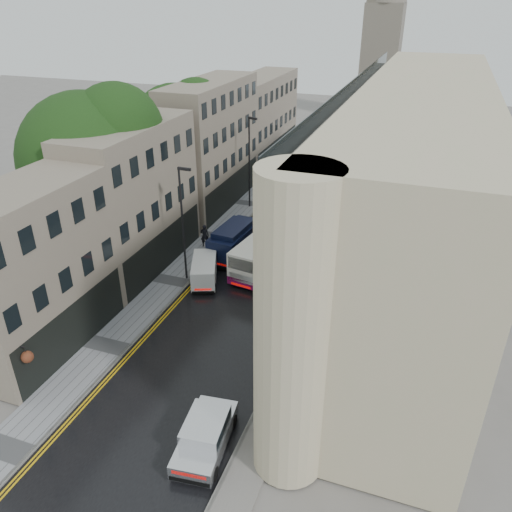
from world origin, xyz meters
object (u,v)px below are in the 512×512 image
Objects in this scene: white_van at (192,281)px; navy_van at (212,247)px; tree_near at (90,181)px; pedestrian at (205,236)px; white_lorry at (327,207)px; lamp_post_near at (183,226)px; tree_far at (177,146)px; lamp_post_far at (249,163)px; silver_hatchback at (174,458)px; cream_bus at (243,258)px.

white_van is 0.71× the size of navy_van.
tree_near is 7.02× the size of pedestrian.
tree_near is 3.46× the size of white_van.
tree_near is 1.62× the size of white_lorry.
white_lorry is 11.77m from navy_van.
white_lorry is 0.98× the size of lamp_post_near.
navy_van is (8.07, -10.15, -4.76)m from tree_far.
navy_van is (-7.10, -9.35, -0.80)m from white_lorry.
tree_far reaches higher than lamp_post_far.
tree_far reaches higher than lamp_post_near.
lamp_post_far is (-1.75, 16.59, 3.66)m from white_van.
silver_hatchback is 1.13× the size of white_van.
pedestrian reaches higher than silver_hatchback.
white_lorry is at bearing 82.24° from silver_hatchback.
tree_near is at bearing -179.46° from lamp_post_near.
silver_hatchback is 0.80× the size of navy_van.
white_lorry is 11.31m from pedestrian.
white_van is (-6.11, 14.21, 0.06)m from silver_hatchback.
white_lorry is at bearing 1.13° from lamp_post_far.
cream_bus is 2.23× the size of silver_hatchback.
lamp_post_near is (-3.72, -2.26, 3.06)m from cream_bus.
tree_near is 1.56× the size of lamp_post_far.
white_lorry is at bearing 42.21° from white_van.
navy_van is at bearing 18.81° from tree_near.
tree_near is 3.06× the size of silver_hatchback.
white_van is (8.74, -1.52, -6.02)m from tree_near.
tree_far is 2.19× the size of navy_van.
tree_far reaches higher than white_lorry.
white_van is 7.16m from pedestrian.
white_van is at bearing -116.03° from cream_bus.
white_van is 0.45× the size of lamp_post_far.
lamp_post_near is (-7.32, 15.63, 3.59)m from silver_hatchback.
white_van is 2.03× the size of pedestrian.
silver_hatchback is at bearing 92.40° from pedestrian.
lamp_post_far reaches higher than lamp_post_near.
tree_near is 20.25m from white_lorry.
tree_near reaches higher than lamp_post_far.
tree_far is 2.74× the size of silver_hatchback.
tree_far is 16.15m from cream_bus.
white_van is at bearing -64.09° from lamp_post_far.
tree_near is 1.11× the size of tree_far.
silver_hatchback is at bearing -65.89° from navy_van.
tree_near is at bearing -156.32° from navy_van.
navy_van is at bearing -63.68° from lamp_post_far.
tree_near is 13.02m from tree_far.
tree_near is 1.37× the size of cream_bus.
tree_far is 6.29× the size of pedestrian.
navy_van is (-6.48, 18.58, 0.60)m from silver_hatchback.
pedestrian is (-8.90, -6.89, -1.16)m from white_lorry.
silver_hatchback is 0.52× the size of lamp_post_near.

